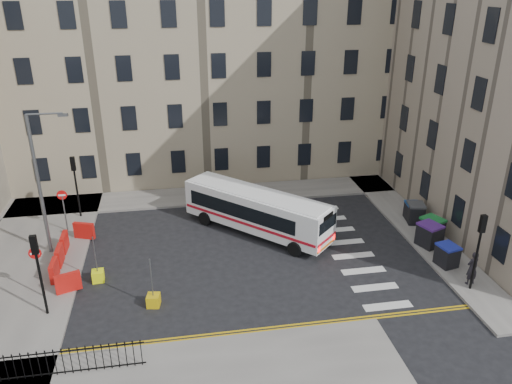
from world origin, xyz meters
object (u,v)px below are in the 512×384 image
object	(u,v)px
wheelie_bin_c	(432,229)
streetlamp	(39,184)
wheelie_bin_d	(415,213)
wheelie_bin_a	(447,255)
wheelie_bin_e	(412,211)
bus	(256,210)
bollard_chevron	(154,300)
wheelie_bin_b	(429,235)
pedestrian	(472,268)
bollard_yellow	(98,276)

from	to	relation	value
wheelie_bin_c	streetlamp	bearing A→B (deg)	151.68
wheelie_bin_d	wheelie_bin_a	bearing A→B (deg)	-85.15
wheelie_bin_e	bus	bearing A→B (deg)	-172.76
wheelie_bin_a	bollard_chevron	size ratio (longest dim) A/B	2.12
wheelie_bin_b	wheelie_bin_e	xyz separation A→B (m)	(0.62, 3.43, -0.12)
streetlamp	wheelie_bin_d	distance (m)	22.50
bollard_chevron	wheelie_bin_b	bearing A→B (deg)	10.80
wheelie_bin_a	wheelie_bin_e	xyz separation A→B (m)	(0.71, 5.62, -0.04)
streetlamp	wheelie_bin_e	distance (m)	22.53
wheelie_bin_c	wheelie_bin_e	size ratio (longest dim) A/B	1.35
streetlamp	bus	world-z (taller)	streetlamp
wheelie_bin_c	pedestrian	world-z (taller)	pedestrian
bus	bollard_yellow	distance (m)	9.96
wheelie_bin_a	wheelie_bin_e	world-z (taller)	wheelie_bin_a
streetlamp	wheelie_bin_d	size ratio (longest dim) A/B	6.02
wheelie_bin_b	wheelie_bin_d	bearing A→B (deg)	57.54
wheelie_bin_c	wheelie_bin_d	bearing A→B (deg)	65.96
wheelie_bin_a	wheelie_bin_e	bearing A→B (deg)	70.63
wheelie_bin_a	wheelie_bin_e	distance (m)	5.66
wheelie_bin_a	wheelie_bin_d	xyz separation A→B (m)	(0.69, 5.15, 0.04)
bollard_yellow	wheelie_bin_b	bearing A→B (deg)	1.04
wheelie_bin_c	wheelie_bin_b	bearing A→B (deg)	-149.69
wheelie_bin_c	wheelie_bin_d	size ratio (longest dim) A/B	1.14
bollard_chevron	wheelie_bin_c	bearing A→B (deg)	12.84
wheelie_bin_b	wheelie_bin_e	world-z (taller)	wheelie_bin_b
pedestrian	wheelie_bin_b	bearing A→B (deg)	-96.11
bus	wheelie_bin_a	xyz separation A→B (m)	(9.47, -5.81, -0.77)
pedestrian	bollard_chevron	distance (m)	15.99
bus	wheelie_bin_e	distance (m)	10.22
wheelie_bin_d	bollard_chevron	size ratio (longest dim) A/B	2.25
pedestrian	bollard_yellow	size ratio (longest dim) A/B	3.04
wheelie_bin_d	bollard_chevron	xyz separation A→B (m)	(-16.35, -5.96, -0.50)
wheelie_bin_d	bollard_yellow	world-z (taller)	wheelie_bin_d
bollard_yellow	pedestrian	bearing A→B (deg)	-11.17
wheelie_bin_d	bus	bearing A→B (deg)	-171.17
bus	bollard_chevron	distance (m)	9.14
streetlamp	wheelie_bin_e	xyz separation A→B (m)	(22.24, 0.39, -3.62)
bus	bollard_yellow	world-z (taller)	bus
bus	bollard_chevron	size ratio (longest dim) A/B	14.06
wheelie_bin_b	wheelie_bin_d	world-z (taller)	wheelie_bin_b
streetlamp	bollard_yellow	xyz separation A→B (m)	(3.00, -3.37, -4.04)
streetlamp	pedestrian	bearing A→B (deg)	-18.00
wheelie_bin_e	bollard_chevron	size ratio (longest dim) A/B	1.90
wheelie_bin_b	wheelie_bin_e	bearing A→B (deg)	58.81
wheelie_bin_d	pedestrian	xyz separation A→B (m)	(-0.41, -7.02, 0.27)
wheelie_bin_b	wheelie_bin_d	distance (m)	3.02
streetlamp	wheelie_bin_c	xyz separation A→B (m)	(22.16, -2.33, -3.50)
pedestrian	bollard_yellow	world-z (taller)	pedestrian
wheelie_bin_c	pedestrian	bearing A→B (deg)	-116.47
wheelie_bin_a	bollard_chevron	world-z (taller)	wheelie_bin_a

